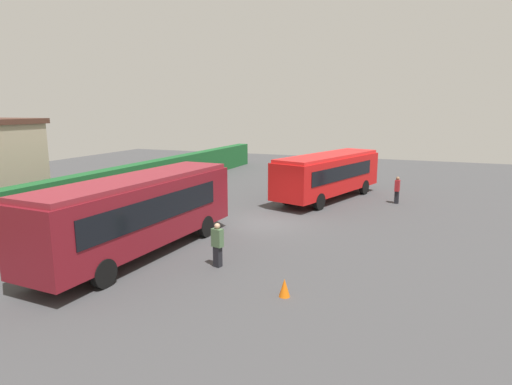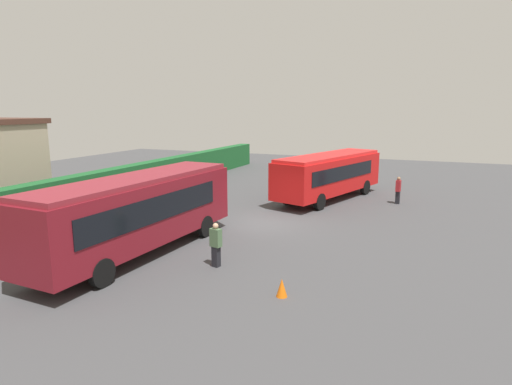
{
  "view_description": "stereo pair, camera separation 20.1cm",
  "coord_description": "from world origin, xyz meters",
  "views": [
    {
      "loc": [
        -20.55,
        -7.71,
        5.91
      ],
      "look_at": [
        0.32,
        0.64,
        1.51
      ],
      "focal_mm": 30.45,
      "sensor_mm": 36.0,
      "label": 1
    },
    {
      "loc": [
        -20.47,
        -7.9,
        5.91
      ],
      "look_at": [
        0.32,
        0.64,
        1.51
      ],
      "focal_mm": 30.45,
      "sensor_mm": 36.0,
      "label": 2
    }
  ],
  "objects": [
    {
      "name": "ground_plane",
      "position": [
        0.0,
        0.0,
        0.0
      ],
      "size": [
        64.0,
        64.0,
        0.0
      ],
      "primitive_type": "plane",
      "color": "#424244"
    },
    {
      "name": "bus_maroon",
      "position": [
        -6.5,
        3.0,
        1.85
      ],
      "size": [
        10.59,
        3.03,
        3.22
      ],
      "rotation": [
        0.0,
        0.0,
        -0.06
      ],
      "color": "maroon",
      "rests_on": "ground_plane"
    },
    {
      "name": "person_right",
      "position": [
        7.44,
        -6.01,
        0.9
      ],
      "size": [
        0.45,
        0.31,
        1.7
      ],
      "rotation": [
        0.0,
        0.0,
        1.46
      ],
      "color": "black",
      "rests_on": "ground_plane"
    },
    {
      "name": "person_left",
      "position": [
        -6.62,
        -0.58,
        0.89
      ],
      "size": [
        0.35,
        0.47,
        1.7
      ],
      "rotation": [
        0.0,
        0.0,
        6.05
      ],
      "color": "black",
      "rests_on": "ground_plane"
    },
    {
      "name": "person_center",
      "position": [
        5.65,
        0.74,
        1.01
      ],
      "size": [
        0.43,
        0.29,
        1.89
      ],
      "rotation": [
        0.0,
        0.0,
        4.65
      ],
      "color": "silver",
      "rests_on": "ground_plane"
    },
    {
      "name": "bus_red",
      "position": [
        7.14,
        -1.71,
        1.72
      ],
      "size": [
        10.05,
        5.23,
        2.96
      ],
      "rotation": [
        0.0,
        0.0,
        -0.3
      ],
      "color": "red",
      "rests_on": "ground_plane"
    },
    {
      "name": "traffic_cone",
      "position": [
        -8.21,
        -3.75,
        0.3
      ],
      "size": [
        0.36,
        0.36,
        0.6
      ],
      "primitive_type": "cone",
      "color": "orange",
      "rests_on": "ground_plane"
    },
    {
      "name": "hedge_row",
      "position": [
        0.0,
        10.81,
        1.07
      ],
      "size": [
        44.0,
        1.02,
        2.14
      ],
      "primitive_type": "cube",
      "color": "#1A5527",
      "rests_on": "ground_plane"
    }
  ]
}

